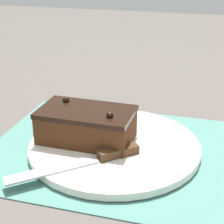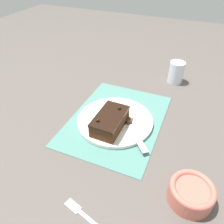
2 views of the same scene
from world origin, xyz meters
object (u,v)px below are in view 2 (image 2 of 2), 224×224
Objects in this scene: cake_plate at (115,120)px; serving_knife at (129,124)px; chocolate_cake at (109,121)px; small_bowl at (191,193)px; drinking_glass at (176,72)px; dessert_fork at (84,215)px.

serving_knife is at bearing -102.70° from cake_plate.
small_bowl is (-0.17, -0.31, -0.01)m from chocolate_cake.
drinking_glass is at bearing -21.11° from cake_plate.
drinking_glass reaches higher than cake_plate.
chocolate_cake is 0.08m from serving_knife.
chocolate_cake is at bearing 174.42° from cake_plate.
serving_knife is 0.43m from drinking_glass.
small_bowl reaches higher than serving_knife.
small_bowl is at bearing -42.99° from dessert_fork.
cake_plate is 2.44× the size of small_bowl.
chocolate_cake is at bearing -13.24° from serving_knife.
chocolate_cake reaches higher than serving_knife.
cake_plate is at bearing -54.37° from serving_knife.
serving_knife is 1.44× the size of small_bowl.
small_bowl is 0.29m from dessert_fork.
cake_plate is 0.37m from dessert_fork.
cake_plate is 2.81× the size of drinking_glass.
small_bowl is (-0.22, -0.30, 0.02)m from cake_plate.
chocolate_cake is at bearing 160.48° from drinking_glass.
chocolate_cake is at bearing 61.36° from small_bowl.
dessert_fork is at bearing 121.72° from small_bowl.
chocolate_cake reaches higher than small_bowl.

